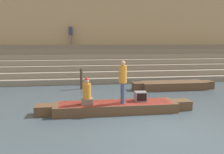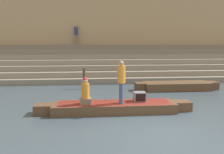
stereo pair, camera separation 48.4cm
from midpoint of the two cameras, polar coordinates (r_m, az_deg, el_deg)
The scene contains 10 objects.
ground_plane at distance 7.75m, azimuth 12.05°, elevation -12.98°, with size 120.00×120.00×0.00m, color #3D4C56.
ghat_steps at distance 18.11m, azimuth 0.22°, elevation 2.87°, with size 36.00×4.45×2.73m.
back_wall at distance 20.26m, azimuth -0.66°, elevation 13.68°, with size 34.20×1.28×9.20m.
rowboat_main at distance 9.24m, azimuth -0.50°, elevation -7.79°, with size 6.52×1.29×0.39m.
person_standing at distance 8.89m, azimuth 1.26°, elevation -0.47°, with size 0.33×0.33×1.77m.
person_rowing at distance 8.91m, azimuth -8.12°, elevation -4.30°, with size 0.46×0.36×1.11m.
tv_set at distance 9.46m, azimuth 5.99°, elevation -5.03°, with size 0.49×0.42×0.40m.
moored_boat_shore at distance 14.15m, azimuth 14.75°, elevation -2.07°, with size 5.17×1.29×0.47m.
mooring_post at distance 13.78m, azimuth -9.01°, elevation -0.49°, with size 0.16×0.16×1.30m, color #473828.
person_on_steps at distance 19.16m, azimuth -11.46°, elevation 11.15°, with size 0.32×0.32×1.65m.
Camera 1 is at (-2.76, -6.73, 2.85)m, focal length 35.00 mm.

